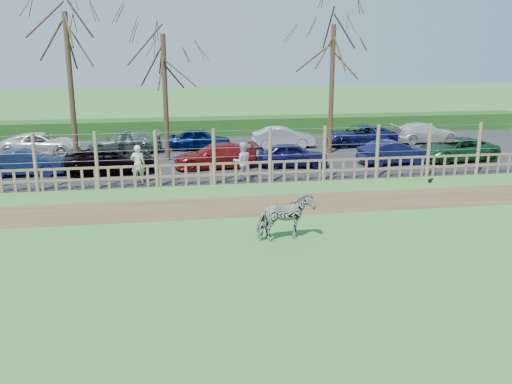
{
  "coord_description": "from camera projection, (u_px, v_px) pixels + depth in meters",
  "views": [
    {
      "loc": [
        -1.99,
        -16.48,
        6.33
      ],
      "look_at": [
        1.0,
        2.5,
        1.1
      ],
      "focal_mm": 40.0,
      "sensor_mm": 36.0,
      "label": 1
    }
  ],
  "objects": [
    {
      "name": "dirt_strip",
      "position": [
        222.0,
        207.0,
        21.96
      ],
      "size": [
        34.0,
        2.8,
        0.01
      ],
      "primitive_type": "cube",
      "color": "brown",
      "rests_on": "ground"
    },
    {
      "name": "car_10",
      "position": [
        200.0,
        139.0,
        32.88
      ],
      "size": [
        3.66,
        1.8,
        1.2
      ],
      "primitive_type": "imported",
      "rotation": [
        0.0,
        0.0,
        1.46
      ],
      "color": "#041347",
      "rests_on": "asphalt"
    },
    {
      "name": "visitor_b",
      "position": [
        242.0,
        161.0,
        25.76
      ],
      "size": [
        0.91,
        0.74,
        1.72
      ],
      "primitive_type": "imported",
      "rotation": [
        0.0,
        0.0,
        3.26
      ],
      "color": "silver",
      "rests_on": "asphalt"
    },
    {
      "name": "zebra",
      "position": [
        285.0,
        218.0,
        18.21
      ],
      "size": [
        1.93,
        1.19,
        1.52
      ],
      "primitive_type": "imported",
      "rotation": [
        0.0,
        0.0,
        1.79
      ],
      "color": "gray",
      "rests_on": "ground"
    },
    {
      "name": "car_2",
      "position": [
        112.0,
        160.0,
        27.25
      ],
      "size": [
        4.39,
        2.16,
        1.2
      ],
      "primitive_type": "imported",
      "rotation": [
        0.0,
        0.0,
        1.61
      ],
      "color": "black",
      "rests_on": "asphalt"
    },
    {
      "name": "crow",
      "position": [
        430.0,
        180.0,
        25.66
      ],
      "size": [
        0.25,
        0.19,
        0.21
      ],
      "color": "black",
      "rests_on": "ground"
    },
    {
      "name": "ground",
      "position": [
        237.0,
        248.0,
        17.67
      ],
      "size": [
        120.0,
        120.0,
        0.0
      ],
      "primitive_type": "plane",
      "color": "#60A747",
      "rests_on": "ground"
    },
    {
      "name": "car_12",
      "position": [
        360.0,
        135.0,
        34.14
      ],
      "size": [
        4.32,
        2.0,
        1.2
      ],
      "primitive_type": "imported",
      "rotation": [
        0.0,
        0.0,
        4.71
      ],
      "color": "#141750",
      "rests_on": "asphalt"
    },
    {
      "name": "tree_left",
      "position": [
        68.0,
        53.0,
        27.13
      ],
      "size": [
        4.8,
        4.8,
        7.88
      ],
      "color": "#3D2B1E",
      "rests_on": "ground"
    },
    {
      "name": "car_5",
      "position": [
        394.0,
        152.0,
        29.13
      ],
      "size": [
        3.74,
        1.59,
        1.2
      ],
      "primitive_type": "imported",
      "rotation": [
        0.0,
        0.0,
        1.66
      ],
      "color": "#111344",
      "rests_on": "asphalt"
    },
    {
      "name": "car_13",
      "position": [
        424.0,
        133.0,
        35.1
      ],
      "size": [
        4.24,
        1.96,
        1.2
      ],
      "primitive_type": "imported",
      "rotation": [
        0.0,
        0.0,
        1.64
      ],
      "color": "silver",
      "rests_on": "asphalt"
    },
    {
      "name": "car_11",
      "position": [
        283.0,
        137.0,
        33.51
      ],
      "size": [
        3.68,
        1.39,
        1.2
      ],
      "primitive_type": "imported",
      "rotation": [
        0.0,
        0.0,
        1.54
      ],
      "color": "#BAB2C8",
      "rests_on": "asphalt"
    },
    {
      "name": "car_4",
      "position": [
        293.0,
        155.0,
        28.5
      ],
      "size": [
        3.68,
        1.87,
        1.2
      ],
      "primitive_type": "imported",
      "rotation": [
        0.0,
        0.0,
        1.44
      ],
      "color": "#101040",
      "rests_on": "asphalt"
    },
    {
      "name": "car_1",
      "position": [
        25.0,
        163.0,
        26.71
      ],
      "size": [
        3.65,
        1.31,
        1.2
      ],
      "primitive_type": "imported",
      "rotation": [
        0.0,
        0.0,
        1.58
      ],
      "color": "#131B4A",
      "rests_on": "asphalt"
    },
    {
      "name": "asphalt",
      "position": [
        204.0,
        155.0,
        31.48
      ],
      "size": [
        44.0,
        13.0,
        0.04
      ],
      "primitive_type": "cube",
      "color": "#232326",
      "rests_on": "ground"
    },
    {
      "name": "car_6",
      "position": [
        456.0,
        149.0,
        29.93
      ],
      "size": [
        4.52,
        2.47,
        1.2
      ],
      "primitive_type": "imported",
      "rotation": [
        0.0,
        0.0,
        4.83
      ],
      "color": "#194922",
      "rests_on": "asphalt"
    },
    {
      "name": "car_9",
      "position": [
        125.0,
        142.0,
        31.97
      ],
      "size": [
        4.16,
        1.73,
        1.2
      ],
      "primitive_type": "imported",
      "rotation": [
        0.0,
        0.0,
        4.7
      ],
      "color": "#52675D",
      "rests_on": "asphalt"
    },
    {
      "name": "tree_mid",
      "position": [
        164.0,
        67.0,
        28.96
      ],
      "size": [
        4.8,
        4.8,
        6.83
      ],
      "color": "#3D2B1E",
      "rests_on": "ground"
    },
    {
      "name": "car_8",
      "position": [
        42.0,
        144.0,
        31.46
      ],
      "size": [
        4.44,
        2.28,
        1.2
      ],
      "primitive_type": "imported",
      "rotation": [
        0.0,
        0.0,
        1.5
      ],
      "color": "silver",
      "rests_on": "asphalt"
    },
    {
      "name": "hedge",
      "position": [
        197.0,
        127.0,
        38.02
      ],
      "size": [
        46.0,
        2.0,
        1.1
      ],
      "primitive_type": "cube",
      "color": "#1E4716",
      "rests_on": "ground"
    },
    {
      "name": "fence",
      "position": [
        214.0,
        167.0,
        25.08
      ],
      "size": [
        30.16,
        0.16,
        2.5
      ],
      "color": "brown",
      "rests_on": "ground"
    },
    {
      "name": "car_3",
      "position": [
        216.0,
        156.0,
        28.29
      ],
      "size": [
        4.23,
        1.94,
        1.2
      ],
      "primitive_type": "imported",
      "rotation": [
        0.0,
        0.0,
        4.77
      ],
      "color": "maroon",
      "rests_on": "asphalt"
    },
    {
      "name": "visitor_a",
      "position": [
        138.0,
        164.0,
        25.19
      ],
      "size": [
        0.68,
        0.5,
        1.72
      ],
      "primitive_type": "imported",
      "rotation": [
        0.0,
        0.0,
        3.0
      ],
      "color": "beige",
      "rests_on": "asphalt"
    },
    {
      "name": "tree_right",
      "position": [
        333.0,
        58.0,
        30.69
      ],
      "size": [
        4.8,
        4.8,
        7.35
      ],
      "color": "#3D2B1E",
      "rests_on": "ground"
    }
  ]
}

